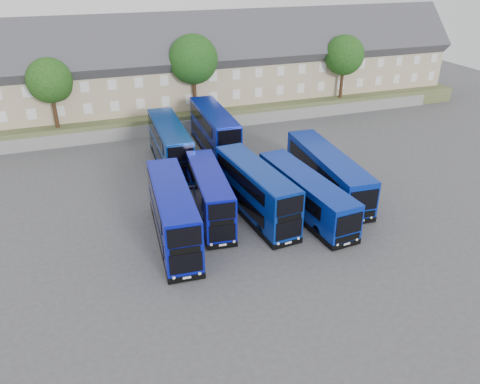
# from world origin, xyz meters

# --- Properties ---
(ground) EXTENTS (120.00, 120.00, 0.00)m
(ground) POSITION_xyz_m (0.00, 0.00, 0.00)
(ground) COLOR #48484D
(ground) RESTS_ON ground
(retaining_wall) EXTENTS (70.00, 0.40, 1.50)m
(retaining_wall) POSITION_xyz_m (0.00, 24.00, 0.75)
(retaining_wall) COLOR slate
(retaining_wall) RESTS_ON ground
(earth_bank) EXTENTS (80.00, 20.00, 2.00)m
(earth_bank) POSITION_xyz_m (0.00, 34.00, 1.00)
(earth_bank) COLOR #48532F
(earth_bank) RESTS_ON ground
(terrace_row) EXTENTS (66.00, 10.40, 11.20)m
(terrace_row) POSITION_xyz_m (6.00, 30.00, 6.60)
(terrace_row) COLOR tan
(terrace_row) RESTS_ON earth_bank
(dd_front_left) EXTENTS (3.29, 11.08, 4.34)m
(dd_front_left) POSITION_xyz_m (-6.22, 1.02, 2.13)
(dd_front_left) COLOR #08119F
(dd_front_left) RESTS_ON ground
(dd_front_mid) EXTENTS (3.30, 10.10, 3.94)m
(dd_front_mid) POSITION_xyz_m (-2.72, 3.39, 1.93)
(dd_front_mid) COLOR #080E9D
(dd_front_mid) RESTS_ON ground
(dd_front_right) EXTENTS (3.47, 10.97, 4.29)m
(dd_front_right) POSITION_xyz_m (0.87, 2.47, 2.11)
(dd_front_right) COLOR navy
(dd_front_right) RESTS_ON ground
(dd_rear_left) EXTENTS (2.98, 11.47, 4.53)m
(dd_rear_left) POSITION_xyz_m (-3.56, 14.36, 2.22)
(dd_rear_left) COLOR navy
(dd_rear_left) RESTS_ON ground
(dd_rear_right) EXTENTS (3.07, 11.71, 4.62)m
(dd_rear_right) POSITION_xyz_m (1.78, 16.86, 2.27)
(dd_rear_right) COLOR #081797
(dd_rear_right) RESTS_ON ground
(coach_east_a) EXTENTS (3.47, 12.18, 3.29)m
(coach_east_a) POSITION_xyz_m (4.88, 1.52, 1.61)
(coach_east_a) COLOR #082497
(coach_east_a) RESTS_ON ground
(coach_east_b) EXTENTS (3.58, 13.12, 3.55)m
(coach_east_b) POSITION_xyz_m (8.61, 4.51, 1.74)
(coach_east_b) COLOR #082599
(coach_east_b) RESTS_ON ground
(tree_west) EXTENTS (4.80, 4.80, 7.65)m
(tree_west) POSITION_xyz_m (-13.85, 25.10, 7.05)
(tree_west) COLOR #382314
(tree_west) RESTS_ON earth_bank
(tree_mid) EXTENTS (5.76, 5.76, 9.18)m
(tree_mid) POSITION_xyz_m (2.15, 25.60, 8.07)
(tree_mid) COLOR #382314
(tree_mid) RESTS_ON earth_bank
(tree_east) EXTENTS (5.12, 5.12, 8.16)m
(tree_east) POSITION_xyz_m (22.15, 25.10, 7.39)
(tree_east) COLOR #382314
(tree_east) RESTS_ON earth_bank
(tree_far) EXTENTS (5.44, 5.44, 8.67)m
(tree_far) POSITION_xyz_m (28.15, 32.10, 7.73)
(tree_far) COLOR #382314
(tree_far) RESTS_ON earth_bank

